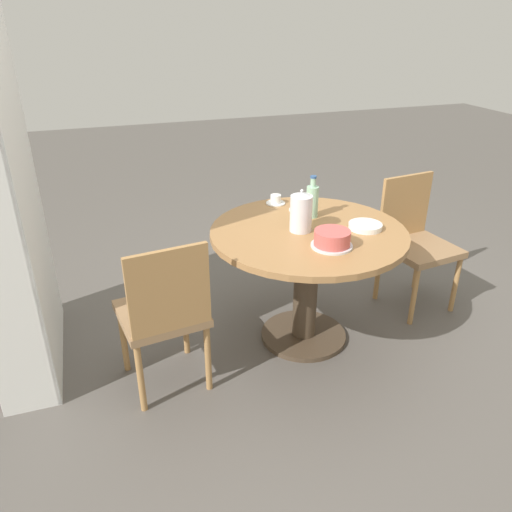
{
  "coord_description": "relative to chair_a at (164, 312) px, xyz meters",
  "views": [
    {
      "loc": [
        -2.36,
        1.12,
        1.84
      ],
      "look_at": [
        0.0,
        0.31,
        0.62
      ],
      "focal_mm": 35.0,
      "sensor_mm": 36.0,
      "label": 1
    }
  ],
  "objects": [
    {
      "name": "bookshelf",
      "position": [
        0.51,
        0.68,
        0.47
      ],
      "size": [
        0.96,
        0.28,
        1.96
      ],
      "rotation": [
        0.0,
        0.0,
        3.14
      ],
      "color": "silver",
      "rests_on": "ground_plane"
    },
    {
      "name": "cup_a",
      "position": [
        0.64,
        -0.85,
        0.28
      ],
      "size": [
        0.12,
        0.12,
        0.06
      ],
      "color": "silver",
      "rests_on": "dining_table"
    },
    {
      "name": "dining_table",
      "position": [
        0.18,
        -0.87,
        0.08
      ],
      "size": [
        1.12,
        1.12,
        0.73
      ],
      "color": "#473828",
      "rests_on": "ground_plane"
    },
    {
      "name": "water_bottle",
      "position": [
        0.36,
        -0.97,
        0.36
      ],
      "size": [
        0.07,
        0.07,
        0.25
      ],
      "color": "#99C6A3",
      "rests_on": "dining_table"
    },
    {
      "name": "coffee_pot",
      "position": [
        0.19,
        -0.82,
        0.37
      ],
      "size": [
        0.12,
        0.12,
        0.24
      ],
      "color": "silver",
      "rests_on": "dining_table"
    },
    {
      "name": "plate_stack",
      "position": [
        0.09,
        -1.18,
        0.27
      ],
      "size": [
        0.19,
        0.19,
        0.03
      ],
      "color": "white",
      "rests_on": "dining_table"
    },
    {
      "name": "cake_main",
      "position": [
        -0.06,
        -0.89,
        0.3
      ],
      "size": [
        0.22,
        0.22,
        0.09
      ],
      "color": "silver",
      "rests_on": "dining_table"
    },
    {
      "name": "ground_plane",
      "position": [
        0.18,
        -0.87,
        -0.47
      ],
      "size": [
        14.0,
        14.0,
        0.0
      ],
      "primitive_type": "plane",
      "color": "#56514C"
    },
    {
      "name": "chair_a",
      "position": [
        0.0,
        0.0,
        0.0
      ],
      "size": [
        0.47,
        0.47,
        0.88
      ],
      "rotation": [
        0.0,
        0.0,
        1.7
      ],
      "color": "#A87A47",
      "rests_on": "ground_plane"
    },
    {
      "name": "cup_b",
      "position": [
        0.48,
        -0.94,
        0.28
      ],
      "size": [
        0.12,
        0.12,
        0.06
      ],
      "color": "silver",
      "rests_on": "dining_table"
    },
    {
      "name": "chair_b",
      "position": [
        0.35,
        -1.74,
        0.0
      ],
      "size": [
        0.47,
        0.47,
        0.88
      ],
      "rotation": [
        0.0,
        0.0,
        4.84
      ],
      "color": "#A87A47",
      "rests_on": "ground_plane"
    }
  ]
}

